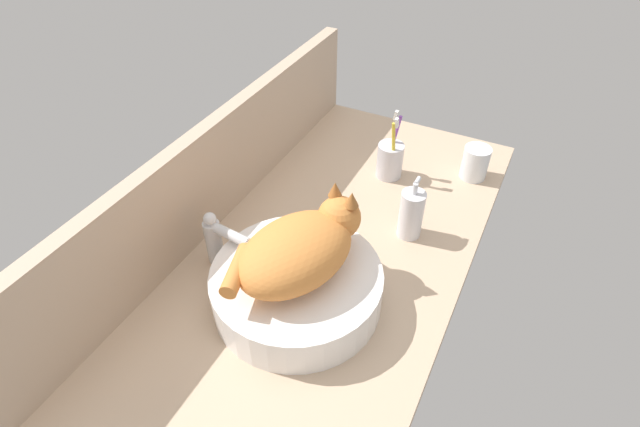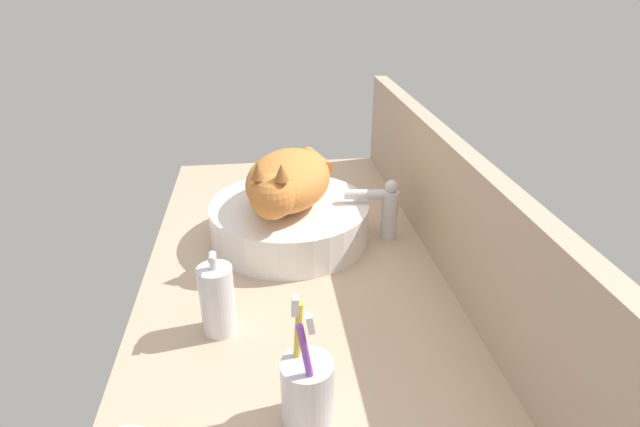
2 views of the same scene
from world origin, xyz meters
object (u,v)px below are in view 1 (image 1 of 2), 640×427
Objects in this scene: water_glass at (475,164)px; toothbrush_cup at (390,159)px; cat at (300,248)px; soap_dispenser at (411,214)px; sink_basin at (297,287)px; faucet at (217,238)px.

toothbrush_cup is at bearing 115.46° from water_glass.
cat is at bearing 179.05° from toothbrush_cup.
soap_dispenser is 30.53cm from water_glass.
soap_dispenser is (28.19, -13.27, -8.06)cm from cat.
cat is 62.21cm from water_glass.
cat is at bearing -15.08° from sink_basin.
water_glass is (56.86, -42.02, -3.30)cm from faucet.
soap_dispenser is at bearing 164.91° from water_glass.
toothbrush_cup is (19.68, 12.48, -1.03)cm from soap_dispenser.
cat is 2.23× the size of faucet.
faucet is 1.52× the size of water_glass.
sink_basin is 32.56cm from soap_dispenser.
soap_dispenser is (29.51, -13.63, 1.93)cm from sink_basin.
sink_basin is at bearing -95.72° from faucet.
toothbrush_cup is at bearing -1.34° from sink_basin.
water_glass is (29.40, -7.93, -2.16)cm from soap_dispenser.
water_glass is (9.72, -20.41, -1.13)cm from toothbrush_cup.
soap_dispenser is 0.82× the size of toothbrush_cup.
faucet is at bearing 84.28° from sink_basin.
faucet is 0.89× the size of soap_dispenser.
cat is 1.62× the size of toothbrush_cup.
sink_basin is at bearing 155.21° from soap_dispenser.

